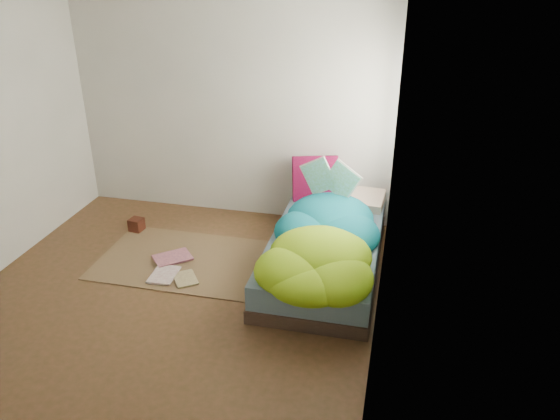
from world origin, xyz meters
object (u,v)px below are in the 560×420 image
object	(u,v)px
pillow_magenta	(315,178)
wooden_box	(136,224)
open_book	(330,169)
floor_book_a	(152,274)
floor_book_b	(169,252)
bed	(325,253)

from	to	relation	value
pillow_magenta	wooden_box	xyz separation A→B (m)	(-1.84, -0.52, -0.50)
pillow_magenta	open_book	distance (m)	0.49
pillow_magenta	floor_book_a	bearing A→B (deg)	-150.89
open_book	floor_book_a	size ratio (longest dim) A/B	1.62
open_book	floor_book_b	distance (m)	1.79
wooden_box	floor_book_a	size ratio (longest dim) A/B	0.42
bed	wooden_box	xyz separation A→B (m)	(-2.08, 0.29, -0.09)
pillow_magenta	open_book	xyz separation A→B (m)	(0.20, -0.36, 0.26)
floor_book_a	floor_book_b	distance (m)	0.40
floor_book_a	wooden_box	bearing A→B (deg)	122.17
wooden_box	floor_book_b	size ratio (longest dim) A/B	0.38
bed	floor_book_b	world-z (taller)	bed
open_book	wooden_box	distance (m)	2.18
wooden_box	floor_book_b	xyz separation A→B (m)	(0.54, -0.39, -0.05)
wooden_box	floor_book_a	distance (m)	0.97
pillow_magenta	floor_book_a	world-z (taller)	pillow_magenta
bed	floor_book_a	world-z (taller)	bed
bed	floor_book_a	xyz separation A→B (m)	(-1.53, -0.50, -0.14)
floor_book_a	bed	bearing A→B (deg)	15.46
floor_book_b	pillow_magenta	bearing A→B (deg)	83.94
wooden_box	floor_book_a	world-z (taller)	wooden_box
pillow_magenta	wooden_box	distance (m)	1.97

